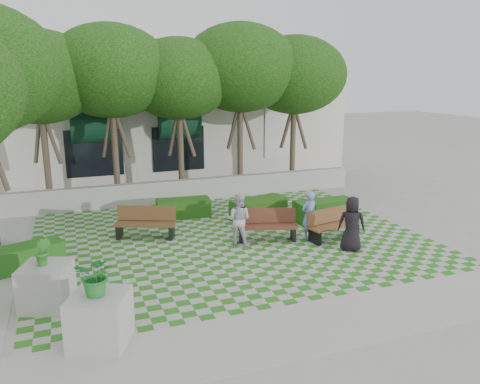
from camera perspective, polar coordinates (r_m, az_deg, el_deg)
name	(u,v)px	position (r m, az deg, el deg)	size (l,w,h in m)	color
ground	(242,249)	(14.23, 0.24, -7.02)	(90.00, 90.00, 0.00)	gray
lawn	(231,239)	(15.11, -1.11, -5.73)	(12.00, 12.00, 0.00)	#2B721E
sidewalk_south	(321,324)	(10.39, 9.85, -15.61)	(16.00, 2.00, 0.01)	#9E9B93
retaining_wall	(190,190)	(19.77, -6.16, 0.28)	(15.00, 0.36, 0.90)	#9E9B93
bench_east	(333,225)	(15.33, 11.27, -3.91)	(1.91, 0.96, 0.96)	brown
bench_mid	(267,225)	(14.93, 3.29, -4.08)	(1.98, 1.17, 0.99)	#4E281A
bench_west	(146,223)	(15.43, -11.43, -3.73)	(2.01, 1.32, 1.00)	#50341B
hedge_east	(324,210)	(17.16, 10.23, -2.23)	(2.17, 0.87, 0.76)	#1A4813
hedge_midright	(259,208)	(17.20, 2.28, -2.01)	(2.10, 0.84, 0.74)	#1D4412
hedge_midleft	(183,208)	(17.47, -6.91, -1.94)	(1.95, 0.78, 0.68)	#1C4913
hedge_west	(27,257)	(14.04, -24.55, -7.20)	(1.88, 0.75, 0.66)	#1D5216
planter_front	(99,309)	(9.64, -16.79, -13.47)	(1.38, 1.38, 1.85)	#9E9B93
planter_back	(46,284)	(11.55, -22.53, -10.29)	(1.28, 1.28, 1.67)	#9E9B93
person_blue	(309,215)	(15.06, 8.40, -2.83)	(0.57, 0.38, 1.57)	#718CCE
person_dark	(352,224)	(14.30, 13.45, -3.80)	(0.81, 0.53, 1.66)	black
person_white	(238,219)	(14.41, -0.20, -3.34)	(0.79, 0.61, 1.62)	silver
tree_row	(140,74)	(18.60, -12.08, 13.91)	(17.70, 13.40, 7.41)	#47382B
building	(170,123)	(27.22, -8.58, 8.36)	(18.00, 8.92, 5.15)	beige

